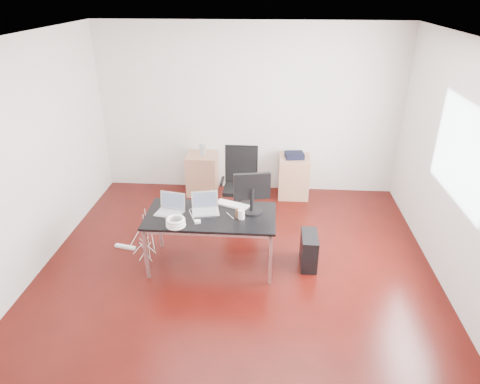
# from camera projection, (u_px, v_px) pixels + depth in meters

# --- Properties ---
(room_shell) EXTENTS (5.00, 5.00, 5.00)m
(room_shell) POSITION_uv_depth(u_px,v_px,m) (240.00, 169.00, 4.83)
(room_shell) COLOR #330805
(room_shell) RESTS_ON ground
(desk) EXTENTS (1.60, 0.80, 0.73)m
(desk) POSITION_uv_depth(u_px,v_px,m) (211.00, 219.00, 5.28)
(desk) COLOR black
(desk) RESTS_ON ground
(office_chair) EXTENTS (0.48, 0.50, 1.08)m
(office_chair) POSITION_uv_depth(u_px,v_px,m) (240.00, 180.00, 6.49)
(office_chair) COLOR black
(office_chair) RESTS_ON ground
(filing_cabinet_left) EXTENTS (0.50, 0.50, 0.70)m
(filing_cabinet_left) POSITION_uv_depth(u_px,v_px,m) (202.00, 174.00, 7.34)
(filing_cabinet_left) COLOR #A77353
(filing_cabinet_left) RESTS_ON ground
(filing_cabinet_right) EXTENTS (0.50, 0.50, 0.70)m
(filing_cabinet_right) POSITION_uv_depth(u_px,v_px,m) (294.00, 176.00, 7.23)
(filing_cabinet_right) COLOR #A77353
(filing_cabinet_right) RESTS_ON ground
(pc_tower) EXTENTS (0.20, 0.45, 0.44)m
(pc_tower) POSITION_uv_depth(u_px,v_px,m) (309.00, 250.00, 5.47)
(pc_tower) COLOR black
(pc_tower) RESTS_ON ground
(wastebasket) EXTENTS (0.25, 0.25, 0.28)m
(wastebasket) POSITION_uv_depth(u_px,v_px,m) (248.00, 191.00, 7.21)
(wastebasket) COLOR black
(wastebasket) RESTS_ON ground
(power_strip) EXTENTS (0.31, 0.12, 0.04)m
(power_strip) POSITION_uv_depth(u_px,v_px,m) (125.00, 247.00, 5.91)
(power_strip) COLOR white
(power_strip) RESTS_ON ground
(laptop_left) EXTENTS (0.37, 0.31, 0.23)m
(laptop_left) POSITION_uv_depth(u_px,v_px,m) (171.00, 208.00, 5.30)
(laptop_left) COLOR silver
(laptop_left) RESTS_ON desk
(laptop_right) EXTENTS (0.38, 0.32, 0.23)m
(laptop_right) POSITION_uv_depth(u_px,v_px,m) (205.00, 207.00, 5.32)
(laptop_right) COLOR silver
(laptop_right) RESTS_ON desk
(monitor) EXTENTS (0.45, 0.26, 0.51)m
(monitor) POSITION_uv_depth(u_px,v_px,m) (252.00, 191.00, 5.23)
(monitor) COLOR black
(monitor) RESTS_ON desk
(keyboard) EXTENTS (0.46, 0.29, 0.02)m
(keyboard) POSITION_uv_depth(u_px,v_px,m) (233.00, 205.00, 5.48)
(keyboard) COLOR white
(keyboard) RESTS_ON desk
(cup_white) EXTENTS (0.10, 0.10, 0.12)m
(cup_white) POSITION_uv_depth(u_px,v_px,m) (241.00, 214.00, 5.15)
(cup_white) COLOR white
(cup_white) RESTS_ON desk
(cup_brown) EXTENTS (0.08, 0.08, 0.10)m
(cup_brown) POSITION_uv_depth(u_px,v_px,m) (238.00, 213.00, 5.19)
(cup_brown) COLOR #55311D
(cup_brown) RESTS_ON desk
(cable_coil) EXTENTS (0.24, 0.24, 0.11)m
(cable_coil) POSITION_uv_depth(u_px,v_px,m) (176.00, 222.00, 4.99)
(cable_coil) COLOR white
(cable_coil) RESTS_ON desk
(power_adapter) EXTENTS (0.08, 0.08, 0.03)m
(power_adapter) POSITION_uv_depth(u_px,v_px,m) (198.00, 222.00, 5.08)
(power_adapter) COLOR white
(power_adapter) RESTS_ON desk
(speaker) EXTENTS (0.11, 0.10, 0.18)m
(speaker) POSITION_uv_depth(u_px,v_px,m) (202.00, 150.00, 7.15)
(speaker) COLOR #9E9E9E
(speaker) RESTS_ON filing_cabinet_left
(navy_garment) EXTENTS (0.33, 0.28, 0.09)m
(navy_garment) POSITION_uv_depth(u_px,v_px,m) (294.00, 155.00, 7.03)
(navy_garment) COLOR black
(navy_garment) RESTS_ON filing_cabinet_right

